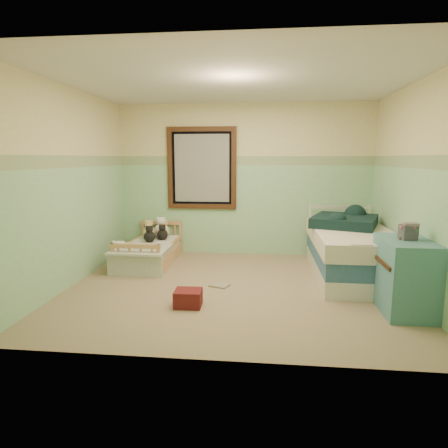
# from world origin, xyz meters

# --- Properties ---
(floor) EXTENTS (4.20, 3.60, 0.02)m
(floor) POSITION_xyz_m (0.00, 0.00, -0.01)
(floor) COLOR #957C5F
(floor) RESTS_ON ground
(ceiling) EXTENTS (4.20, 3.60, 0.02)m
(ceiling) POSITION_xyz_m (0.00, 0.00, 2.51)
(ceiling) COLOR silver
(ceiling) RESTS_ON wall_back
(wall_back) EXTENTS (4.20, 0.04, 2.50)m
(wall_back) POSITION_xyz_m (0.00, 1.80, 1.25)
(wall_back) COLOR beige
(wall_back) RESTS_ON floor
(wall_front) EXTENTS (4.20, 0.04, 2.50)m
(wall_front) POSITION_xyz_m (0.00, -1.80, 1.25)
(wall_front) COLOR beige
(wall_front) RESTS_ON floor
(wall_left) EXTENTS (0.04, 3.60, 2.50)m
(wall_left) POSITION_xyz_m (-2.10, 0.00, 1.25)
(wall_left) COLOR beige
(wall_left) RESTS_ON floor
(wall_right) EXTENTS (0.04, 3.60, 2.50)m
(wall_right) POSITION_xyz_m (2.10, 0.00, 1.25)
(wall_right) COLOR beige
(wall_right) RESTS_ON floor
(wainscot_mint) EXTENTS (4.20, 0.01, 1.50)m
(wainscot_mint) POSITION_xyz_m (0.00, 1.79, 0.75)
(wainscot_mint) COLOR #88BE8B
(wainscot_mint) RESTS_ON floor
(border_strip) EXTENTS (4.20, 0.01, 0.15)m
(border_strip) POSITION_xyz_m (0.00, 1.79, 1.57)
(border_strip) COLOR #44644D
(border_strip) RESTS_ON wall_back
(window_frame) EXTENTS (1.16, 0.06, 1.36)m
(window_frame) POSITION_xyz_m (-0.70, 1.76, 1.45)
(window_frame) COLOR black
(window_frame) RESTS_ON wall_back
(window_blinds) EXTENTS (0.92, 0.01, 1.12)m
(window_blinds) POSITION_xyz_m (-0.70, 1.77, 1.45)
(window_blinds) COLOR #AEAEA6
(window_blinds) RESTS_ON window_frame
(toddler_bed_frame) EXTENTS (0.72, 1.44, 0.19)m
(toddler_bed_frame) POSITION_xyz_m (-1.41, 1.05, 0.09)
(toddler_bed_frame) COLOR #A36C4A
(toddler_bed_frame) RESTS_ON floor
(toddler_mattress) EXTENTS (0.66, 1.38, 0.12)m
(toddler_mattress) POSITION_xyz_m (-1.41, 1.05, 0.25)
(toddler_mattress) COLOR white
(toddler_mattress) RESTS_ON toddler_bed_frame
(patchwork_quilt) EXTENTS (0.78, 0.72, 0.03)m
(patchwork_quilt) POSITION_xyz_m (-1.41, 0.60, 0.32)
(patchwork_quilt) COLOR #7291B2
(patchwork_quilt) RESTS_ON toddler_mattress
(plush_bed_brown) EXTENTS (0.19, 0.19, 0.19)m
(plush_bed_brown) POSITION_xyz_m (-1.56, 1.55, 0.40)
(plush_bed_brown) COLOR brown
(plush_bed_brown) RESTS_ON toddler_mattress
(plush_bed_white) EXTENTS (0.23, 0.23, 0.23)m
(plush_bed_white) POSITION_xyz_m (-1.36, 1.55, 0.42)
(plush_bed_white) COLOR white
(plush_bed_white) RESTS_ON toddler_mattress
(plush_bed_tan) EXTENTS (0.17, 0.17, 0.17)m
(plush_bed_tan) POSITION_xyz_m (-1.51, 1.33, 0.39)
(plush_bed_tan) COLOR #D3B87B
(plush_bed_tan) RESTS_ON toddler_mattress
(plush_bed_dark) EXTENTS (0.17, 0.17, 0.17)m
(plush_bed_dark) POSITION_xyz_m (-1.28, 1.33, 0.39)
(plush_bed_dark) COLOR black
(plush_bed_dark) RESTS_ON toddler_mattress
(plush_floor_cream) EXTENTS (0.29, 0.29, 0.29)m
(plush_floor_cream) POSITION_xyz_m (-1.75, 0.63, 0.15)
(plush_floor_cream) COLOR white
(plush_floor_cream) RESTS_ON floor
(plush_floor_tan) EXTENTS (0.26, 0.26, 0.26)m
(plush_floor_tan) POSITION_xyz_m (-1.67, 0.76, 0.13)
(plush_floor_tan) COLOR #D3B87B
(plush_floor_tan) RESTS_ON floor
(twin_bed_frame) EXTENTS (0.98, 1.96, 0.22)m
(twin_bed_frame) POSITION_xyz_m (1.55, 0.63, 0.11)
(twin_bed_frame) COLOR silver
(twin_bed_frame) RESTS_ON floor
(twin_boxspring) EXTENTS (0.98, 1.96, 0.22)m
(twin_boxspring) POSITION_xyz_m (1.55, 0.63, 0.33)
(twin_boxspring) COLOR navy
(twin_boxspring) RESTS_ON twin_bed_frame
(twin_mattress) EXTENTS (1.02, 2.00, 0.22)m
(twin_mattress) POSITION_xyz_m (1.55, 0.63, 0.55)
(twin_mattress) COLOR beige
(twin_mattress) RESTS_ON twin_boxspring
(teal_blanket) EXTENTS (1.08, 1.11, 0.14)m
(teal_blanket) POSITION_xyz_m (1.50, 0.93, 0.73)
(teal_blanket) COLOR black
(teal_blanket) RESTS_ON twin_mattress
(dresser) EXTENTS (0.49, 0.78, 0.78)m
(dresser) POSITION_xyz_m (1.85, -0.56, 0.39)
(dresser) COLOR teal
(dresser) RESTS_ON floor
(book_stack) EXTENTS (0.18, 0.15, 0.16)m
(book_stack) POSITION_xyz_m (1.85, -0.56, 0.86)
(book_stack) COLOR brown
(book_stack) RESTS_ON dresser
(red_pillow) EXTENTS (0.30, 0.27, 0.18)m
(red_pillow) POSITION_xyz_m (-0.47, -0.68, 0.09)
(red_pillow) COLOR maroon
(red_pillow) RESTS_ON floor
(floor_book) EXTENTS (0.28, 0.24, 0.02)m
(floor_book) POSITION_xyz_m (-0.20, 0.03, 0.01)
(floor_book) COLOR gold
(floor_book) RESTS_ON floor
(extra_plush_0) EXTENTS (0.21, 0.21, 0.21)m
(extra_plush_0) POSITION_xyz_m (-1.52, 1.38, 0.41)
(extra_plush_0) COLOR #D3B87B
(extra_plush_0) RESTS_ON toddler_mattress
(extra_plush_1) EXTENTS (0.18, 0.18, 0.18)m
(extra_plush_1) POSITION_xyz_m (-1.44, 1.14, 0.39)
(extra_plush_1) COLOR black
(extra_plush_1) RESTS_ON toddler_mattress
(extra_plush_2) EXTENTS (0.20, 0.20, 0.20)m
(extra_plush_2) POSITION_xyz_m (-1.33, 1.60, 0.40)
(extra_plush_2) COLOR #D3B87B
(extra_plush_2) RESTS_ON toddler_mattress
(extra_plush_3) EXTENTS (0.17, 0.17, 0.17)m
(extra_plush_3) POSITION_xyz_m (-1.31, 1.44, 0.39)
(extra_plush_3) COLOR brown
(extra_plush_3) RESTS_ON toddler_mattress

